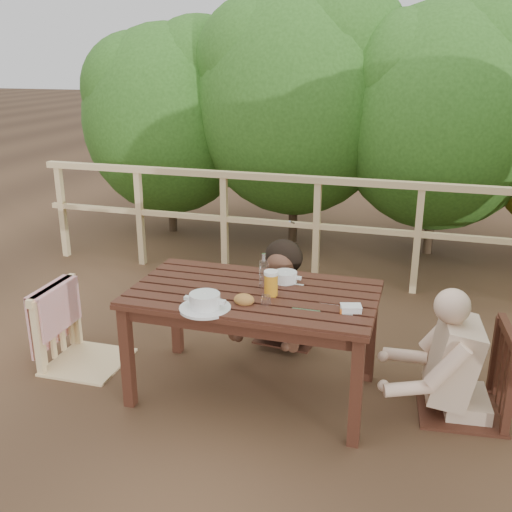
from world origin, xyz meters
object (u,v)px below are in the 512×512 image
(soup_near, at_px, (205,302))
(beer_glass, at_px, (271,284))
(bread_roll, at_px, (244,300))
(butter_tub, at_px, (351,309))
(diner_right, at_px, (477,314))
(chair_left, at_px, (81,294))
(woman, at_px, (291,260))
(tumbler, at_px, (266,301))
(soup_far, at_px, (285,278))
(bottle, at_px, (264,272))
(table, at_px, (254,344))
(chair_far, at_px, (290,283))
(chair_right, at_px, (469,332))

(soup_near, distance_m, beer_glass, 0.42)
(bread_roll, bearing_deg, butter_tub, 6.15)
(diner_right, distance_m, soup_near, 1.55)
(beer_glass, bearing_deg, bread_roll, -124.80)
(chair_left, relative_size, diner_right, 0.81)
(chair_left, relative_size, bread_roll, 8.67)
(woman, height_order, tumbler, woman)
(soup_far, bearing_deg, diner_right, -1.62)
(soup_near, relative_size, tumbler, 4.32)
(soup_far, bearing_deg, butter_tub, -35.71)
(bottle, bearing_deg, chair_left, -177.73)
(bread_roll, bearing_deg, soup_near, -148.35)
(table, distance_m, woman, 0.88)
(diner_right, relative_size, soup_near, 4.38)
(diner_right, bearing_deg, chair_far, 57.06)
(chair_left, bearing_deg, diner_right, -87.69)
(chair_left, height_order, bread_roll, chair_left)
(chair_left, relative_size, tumbler, 15.44)
(tumbler, bearing_deg, bread_roll, -172.26)
(soup_far, distance_m, butter_tub, 0.56)
(bread_roll, xyz_separation_m, tumbler, (0.12, 0.02, -0.00))
(chair_far, height_order, bottle, bottle)
(soup_near, bearing_deg, woman, 79.02)
(chair_left, height_order, chair_right, chair_left)
(table, distance_m, beer_glass, 0.44)
(chair_far, xyz_separation_m, beer_glass, (0.08, -0.84, 0.32))
(soup_near, height_order, bottle, bottle)
(table, relative_size, bottle, 6.37)
(chair_far, relative_size, bottle, 3.80)
(butter_tub, bearing_deg, woman, 105.03)
(soup_near, distance_m, butter_tub, 0.81)
(bottle, distance_m, butter_tub, 0.60)
(table, distance_m, chair_left, 1.23)
(table, relative_size, bread_roll, 12.25)
(table, bearing_deg, chair_far, 87.71)
(chair_left, xyz_separation_m, chair_right, (2.47, 0.14, -0.00))
(table, xyz_separation_m, chair_left, (-1.21, 0.02, 0.18))
(table, height_order, beer_glass, beer_glass)
(diner_right, bearing_deg, chair_left, 87.79)
(diner_right, bearing_deg, woman, 56.34)
(chair_far, bearing_deg, butter_tub, -52.53)
(diner_right, bearing_deg, butter_tub, 107.86)
(tumbler, height_order, butter_tub, tumbler)
(butter_tub, bearing_deg, chair_right, 8.76)
(soup_near, relative_size, beer_glass, 1.79)
(bread_roll, distance_m, tumbler, 0.13)
(chair_right, xyz_separation_m, diner_right, (0.03, 0.00, 0.12))
(woman, bearing_deg, tumbler, 101.65)
(table, relative_size, butter_tub, 12.87)
(butter_tub, bearing_deg, diner_right, 7.81)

